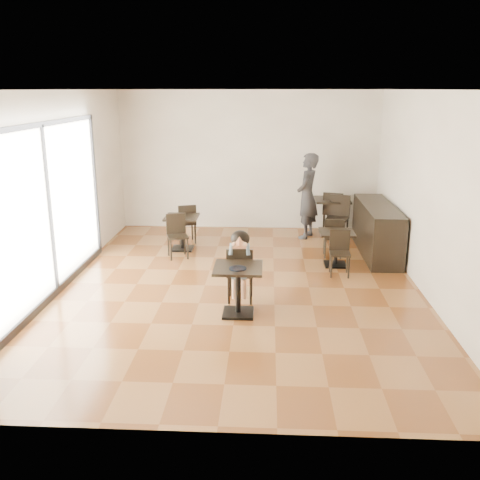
# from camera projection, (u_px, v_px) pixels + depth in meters

# --- Properties ---
(floor) EXTENTS (6.00, 8.00, 0.01)m
(floor) POSITION_uv_depth(u_px,v_px,m) (239.00, 286.00, 9.03)
(floor) COLOR brown
(floor) RESTS_ON ground
(ceiling) EXTENTS (6.00, 8.00, 0.01)m
(ceiling) POSITION_uv_depth(u_px,v_px,m) (239.00, 90.00, 8.16)
(ceiling) COLOR silver
(ceiling) RESTS_ON floor
(wall_back) EXTENTS (6.00, 0.01, 3.20)m
(wall_back) POSITION_uv_depth(u_px,v_px,m) (249.00, 161.00, 12.43)
(wall_back) COLOR white
(wall_back) RESTS_ON floor
(wall_front) EXTENTS (6.00, 0.01, 3.20)m
(wall_front) POSITION_uv_depth(u_px,v_px,m) (215.00, 277.00, 4.75)
(wall_front) COLOR white
(wall_front) RESTS_ON floor
(wall_left) EXTENTS (0.01, 8.00, 3.20)m
(wall_left) POSITION_uv_depth(u_px,v_px,m) (57.00, 191.00, 8.75)
(wall_left) COLOR white
(wall_left) RESTS_ON floor
(wall_right) EXTENTS (0.01, 8.00, 3.20)m
(wall_right) POSITION_uv_depth(u_px,v_px,m) (429.00, 195.00, 8.44)
(wall_right) COLOR white
(wall_right) RESTS_ON floor
(storefront_window) EXTENTS (0.04, 4.50, 2.60)m
(storefront_window) POSITION_uv_depth(u_px,v_px,m) (47.00, 210.00, 8.32)
(storefront_window) COLOR white
(storefront_window) RESTS_ON floor
(child_table) EXTENTS (0.70, 0.70, 0.74)m
(child_table) POSITION_uv_depth(u_px,v_px,m) (238.00, 291.00, 7.80)
(child_table) COLOR black
(child_table) RESTS_ON floor
(child_chair) EXTENTS (0.40, 0.40, 0.89)m
(child_chair) POSITION_uv_depth(u_px,v_px,m) (240.00, 273.00, 8.31)
(child_chair) COLOR black
(child_chair) RESTS_ON floor
(child) EXTENTS (0.40, 0.56, 1.12)m
(child) POSITION_uv_depth(u_px,v_px,m) (240.00, 266.00, 8.28)
(child) COLOR slate
(child) RESTS_ON child_chair
(plate) EXTENTS (0.25, 0.25, 0.02)m
(plate) POSITION_uv_depth(u_px,v_px,m) (238.00, 268.00, 7.60)
(plate) COLOR black
(plate) RESTS_ON child_table
(pizza_slice) EXTENTS (0.26, 0.20, 0.06)m
(pizza_slice) POSITION_uv_depth(u_px,v_px,m) (240.00, 244.00, 7.98)
(pizza_slice) COLOR #EEB87B
(pizza_slice) RESTS_ON child
(adult_patron) EXTENTS (0.65, 0.80, 1.88)m
(adult_patron) POSITION_uv_depth(u_px,v_px,m) (307.00, 196.00, 11.74)
(adult_patron) COLOR #343337
(adult_patron) RESTS_ON floor
(cafe_table_mid) EXTENTS (0.65, 0.65, 0.66)m
(cafe_table_mid) POSITION_uv_depth(u_px,v_px,m) (336.00, 249.00, 10.00)
(cafe_table_mid) COLOR black
(cafe_table_mid) RESTS_ON floor
(cafe_table_left) EXTENTS (0.85, 0.85, 0.71)m
(cafe_table_left) POSITION_uv_depth(u_px,v_px,m) (182.00, 233.00, 11.00)
(cafe_table_left) COLOR black
(cafe_table_left) RESTS_ON floor
(cafe_table_back) EXTENTS (0.99, 0.99, 0.82)m
(cafe_table_back) POSITION_uv_depth(u_px,v_px,m) (331.00, 217.00, 12.15)
(cafe_table_back) COLOR black
(cafe_table_back) RESTS_ON floor
(chair_mid_a) EXTENTS (0.37, 0.37, 0.80)m
(chair_mid_a) POSITION_uv_depth(u_px,v_px,m) (333.00, 237.00, 10.51)
(chair_mid_a) COLOR black
(chair_mid_a) RESTS_ON floor
(chair_mid_b) EXTENTS (0.37, 0.37, 0.80)m
(chair_mid_b) POSITION_uv_depth(u_px,v_px,m) (340.00, 254.00, 9.45)
(chair_mid_b) COLOR black
(chair_mid_b) RESTS_ON floor
(chair_left_a) EXTENTS (0.49, 0.49, 0.85)m
(chair_left_a) POSITION_uv_depth(u_px,v_px,m) (186.00, 223.00, 11.51)
(chair_left_a) COLOR black
(chair_left_a) RESTS_ON floor
(chair_left_b) EXTENTS (0.49, 0.49, 0.85)m
(chair_left_b) POSITION_uv_depth(u_px,v_px,m) (178.00, 237.00, 10.45)
(chair_left_b) COLOR black
(chair_left_b) RESTS_ON floor
(chair_back_a) EXTENTS (0.56, 0.56, 0.99)m
(chair_back_a) POSITION_uv_depth(u_px,v_px,m) (334.00, 213.00, 12.15)
(chair_back_a) COLOR black
(chair_back_a) RESTS_ON floor
(chair_back_b) EXTENTS (0.56, 0.56, 0.99)m
(chair_back_b) POSITION_uv_depth(u_px,v_px,m) (337.00, 219.00, 11.59)
(chair_back_b) COLOR black
(chair_back_b) RESTS_ON floor
(service_counter) EXTENTS (0.60, 2.40, 1.00)m
(service_counter) POSITION_uv_depth(u_px,v_px,m) (377.00, 230.00, 10.68)
(service_counter) COLOR black
(service_counter) RESTS_ON floor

